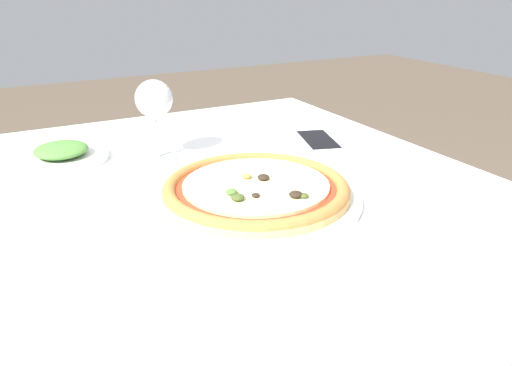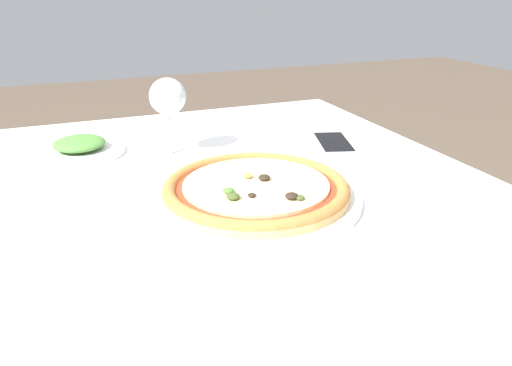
% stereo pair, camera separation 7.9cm
% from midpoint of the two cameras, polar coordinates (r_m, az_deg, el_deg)
% --- Properties ---
extents(dining_table, '(1.14, 1.03, 0.73)m').
position_cam_midpoint_polar(dining_table, '(0.87, -13.22, -7.32)').
color(dining_table, '#997047').
rests_on(dining_table, ground_plane).
extents(pizza_plate, '(0.34, 0.34, 0.04)m').
position_cam_midpoint_polar(pizza_plate, '(0.79, -2.84, -0.94)').
color(pizza_plate, white).
rests_on(pizza_plate, dining_table).
extents(wine_glass_far_left, '(0.07, 0.07, 0.16)m').
position_cam_midpoint_polar(wine_glass_far_left, '(0.98, -13.87, 8.90)').
color(wine_glass_far_left, silver).
rests_on(wine_glass_far_left, dining_table).
extents(cell_phone, '(0.11, 0.16, 0.01)m').
position_cam_midpoint_polar(cell_phone, '(1.07, 5.03, 4.72)').
color(cell_phone, white).
rests_on(cell_phone, dining_table).
extents(side_plate, '(0.18, 0.18, 0.04)m').
position_cam_midpoint_polar(side_plate, '(1.05, -23.36, 2.99)').
color(side_plate, white).
rests_on(side_plate, dining_table).
extents(napkin_folded, '(0.16, 0.12, 0.01)m').
position_cam_midpoint_polar(napkin_folded, '(0.78, 19.57, -3.52)').
color(napkin_folded, silver).
rests_on(napkin_folded, dining_table).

